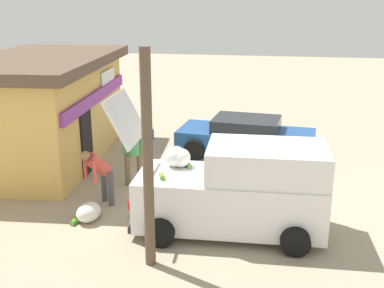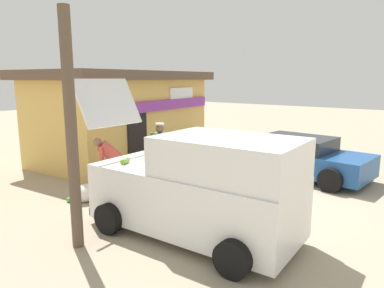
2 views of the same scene
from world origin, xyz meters
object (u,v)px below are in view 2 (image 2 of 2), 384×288
Objects in this scene: storefront_bar at (124,114)px; unloaded_banana_pile at (85,193)px; paint_bucket at (220,150)px; parked_sedan at (296,156)px; vendor_standing at (160,149)px; delivery_van at (200,187)px; customer_bending at (111,159)px.

unloaded_banana_pile is at bearing -143.79° from storefront_bar.
unloaded_banana_pile is 6.64m from paint_bucket.
paint_bucket is at bearing -45.47° from storefront_bar.
storefront_bar is 1.62× the size of parked_sedan.
vendor_standing is 4.77× the size of paint_bucket.
vendor_standing reaches higher than parked_sedan.
storefront_bar is at bearing 36.21° from unloaded_banana_pile.
customer_bending is at bearing 77.58° from delivery_van.
paint_bucket is (4.29, 0.67, -0.83)m from vendor_standing.
unloaded_banana_pile is (-5.50, 3.27, -0.40)m from parked_sedan.
vendor_standing is at bearing 53.60° from delivery_van.
delivery_van is at bearing -121.49° from storefront_bar.
vendor_standing is 2.51m from unloaded_banana_pile.
vendor_standing is at bearing -16.11° from customer_bending.
delivery_van is at bearing -87.85° from unloaded_banana_pile.
customer_bending is at bearing 144.51° from parked_sedan.
storefront_bar reaches higher than customer_bending.
vendor_standing is 1.52m from customer_bending.
customer_bending is (-1.46, 0.42, -0.10)m from vendor_standing.
vendor_standing is at bearing 137.71° from parked_sedan.
parked_sedan is 2.58× the size of vendor_standing.
delivery_van reaches higher than vendor_standing.
parked_sedan is 3.74m from paint_bucket.
vendor_standing is (-3.15, 2.87, 0.41)m from parked_sedan.
parked_sedan reaches higher than paint_bucket.
customer_bending is 4.05× the size of paint_bucket.
parked_sedan is 5.68m from customer_bending.
storefront_bar is at bearing 63.44° from vendor_standing.
unloaded_banana_pile is at bearing 92.15° from delivery_van.
delivery_van is 5.38m from parked_sedan.
storefront_bar is at bearing 58.51° from delivery_van.
customer_bending is 1.76× the size of unloaded_banana_pile.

